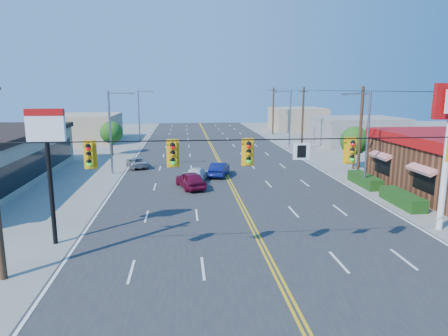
{
  "coord_description": "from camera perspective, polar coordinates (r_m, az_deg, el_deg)",
  "views": [
    {
      "loc": [
        -4.04,
        -17.13,
        8.19
      ],
      "look_at": [
        -0.96,
        12.8,
        2.2
      ],
      "focal_mm": 32.0,
      "sensor_mm": 36.0,
      "label": 1
    }
  ],
  "objects": [
    {
      "name": "road",
      "position": [
        38.23,
        0.32,
        -1.06
      ],
      "size": [
        20.0,
        120.0,
        0.06
      ],
      "primitive_type": "cube",
      "color": "#2D2D30",
      "rests_on": "ground"
    },
    {
      "name": "tree_west",
      "position": [
        52.19,
        -15.79,
        4.9
      ],
      "size": [
        2.8,
        2.8,
        4.2
      ],
      "color": "#47301E",
      "rests_on": "ground"
    },
    {
      "name": "bld_west_far",
      "position": [
        67.34,
        -19.66,
        5.42
      ],
      "size": [
        11.0,
        12.0,
        4.2
      ],
      "primitive_type": "cube",
      "color": "tan",
      "rests_on": "ground"
    },
    {
      "name": "bld_east_mid",
      "position": [
        63.09,
        18.6,
        5.04
      ],
      "size": [
        12.0,
        10.0,
        4.0
      ],
      "primitive_type": "cube",
      "color": "gray",
      "rests_on": "ground"
    },
    {
      "name": "car_silver",
      "position": [
        42.87,
        -12.35,
        0.73
      ],
      "size": [
        2.82,
        4.32,
        1.11
      ],
      "primitive_type": "imported",
      "rotation": [
        0.0,
        0.0,
        3.41
      ],
      "color": "#AAACB0",
      "rests_on": "ground"
    },
    {
      "name": "tree_kfc_rear",
      "position": [
        43.2,
        18.16,
        3.71
      ],
      "size": [
        2.94,
        2.94,
        4.41
      ],
      "color": "#47301E",
      "rests_on": "ground"
    },
    {
      "name": "bld_east_far",
      "position": [
        82.64,
        10.4,
        6.92
      ],
      "size": [
        10.0,
        10.0,
        4.4
      ],
      "primitive_type": "cube",
      "color": "tan",
      "rests_on": "ground"
    },
    {
      "name": "streetlight_se",
      "position": [
        34.68,
        19.54,
        4.53
      ],
      "size": [
        2.55,
        0.25,
        8.0
      ],
      "color": "gray",
      "rests_on": "ground"
    },
    {
      "name": "car_white",
      "position": [
        35.99,
        -3.94,
        -0.95
      ],
      "size": [
        2.6,
        4.38,
        1.19
      ],
      "primitive_type": "imported",
      "rotation": [
        0.0,
        0.0,
        2.9
      ],
      "color": "white",
      "rests_on": "ground"
    },
    {
      "name": "car_magenta",
      "position": [
        33.27,
        -4.82,
        -1.78
      ],
      "size": [
        2.78,
        4.44,
        1.41
      ],
      "primitive_type": "imported",
      "rotation": [
        0.0,
        0.0,
        3.43
      ],
      "color": "maroon",
      "rests_on": "ground"
    },
    {
      "name": "utility_pole_mid",
      "position": [
        55.7,
        11.17,
        6.94
      ],
      "size": [
        0.28,
        0.28,
        8.4
      ],
      "primitive_type": "cylinder",
      "color": "#47301E",
      "rests_on": "ground"
    },
    {
      "name": "ground",
      "position": [
        19.42,
        6.89,
        -13.78
      ],
      "size": [
        160.0,
        160.0,
        0.0
      ],
      "primitive_type": "plane",
      "color": "gray",
      "rests_on": "ground"
    },
    {
      "name": "signal_span",
      "position": [
        17.88,
        6.88,
        0.53
      ],
      "size": [
        24.32,
        0.34,
        9.0
      ],
      "color": "#47301E",
      "rests_on": "ground"
    },
    {
      "name": "streetlight_sw",
      "position": [
        39.88,
        -15.68,
        5.56
      ],
      "size": [
        2.55,
        0.25,
        8.0
      ],
      "color": "gray",
      "rests_on": "ground"
    },
    {
      "name": "streetlight_ne",
      "position": [
        57.21,
        9.24,
        7.43
      ],
      "size": [
        2.55,
        0.25,
        8.0
      ],
      "color": "gray",
      "rests_on": "ground"
    },
    {
      "name": "utility_pole_near",
      "position": [
        38.91,
        18.89,
        4.77
      ],
      "size": [
        0.28,
        0.28,
        8.4
      ],
      "primitive_type": "cylinder",
      "color": "#47301E",
      "rests_on": "ground"
    },
    {
      "name": "streetlight_nw",
      "position": [
        65.59,
        -11.89,
        7.81
      ],
      "size": [
        2.55,
        0.25,
        8.0
      ],
      "color": "gray",
      "rests_on": "ground"
    },
    {
      "name": "pizza_hut_sign",
      "position": [
        22.45,
        -23.91,
        2.59
      ],
      "size": [
        1.9,
        0.3,
        6.85
      ],
      "color": "black",
      "rests_on": "ground"
    },
    {
      "name": "utility_pole_far",
      "position": [
        73.07,
        7.04,
        8.05
      ],
      "size": [
        0.28,
        0.28,
        8.4
      ],
      "primitive_type": "cylinder",
      "color": "#47301E",
      "rests_on": "ground"
    },
    {
      "name": "car_blue",
      "position": [
        37.76,
        -0.69,
        -0.25
      ],
      "size": [
        2.41,
        4.2,
        1.31
      ],
      "primitive_type": "imported",
      "rotation": [
        0.0,
        0.0,
        2.87
      ],
      "color": "#0E1554",
      "rests_on": "ground"
    }
  ]
}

